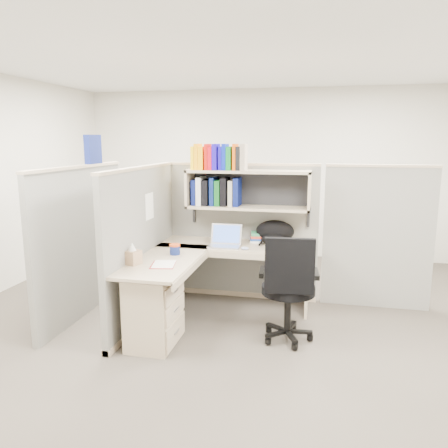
% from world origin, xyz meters
% --- Properties ---
extents(ground, '(6.00, 6.00, 0.00)m').
position_xyz_m(ground, '(0.00, 0.00, 0.00)').
color(ground, '#342E28').
rests_on(ground, ground).
extents(room_shell, '(6.00, 6.00, 6.00)m').
position_xyz_m(room_shell, '(0.00, 0.00, 1.62)').
color(room_shell, beige).
rests_on(room_shell, ground).
extents(cubicle, '(3.79, 1.84, 1.95)m').
position_xyz_m(cubicle, '(-0.37, 0.45, 0.91)').
color(cubicle, '#63635E').
rests_on(cubicle, ground).
extents(desk, '(1.74, 1.75, 0.73)m').
position_xyz_m(desk, '(-0.41, -0.29, 0.44)').
color(desk, gray).
rests_on(desk, ground).
extents(laptop, '(0.35, 0.35, 0.25)m').
position_xyz_m(laptop, '(-0.11, 0.42, 0.85)').
color(laptop, '#B6B6BB').
rests_on(laptop, desk).
extents(backpack, '(0.53, 0.46, 0.26)m').
position_xyz_m(backpack, '(0.41, 0.71, 0.86)').
color(backpack, black).
rests_on(backpack, desk).
extents(orange_cap, '(0.25, 0.27, 0.11)m').
position_xyz_m(orange_cap, '(0.70, 0.48, 0.78)').
color(orange_cap, orange).
rests_on(orange_cap, desk).
extents(snack_canister, '(0.11, 0.11, 0.11)m').
position_xyz_m(snack_canister, '(-0.54, -0.01, 0.79)').
color(snack_canister, navy).
rests_on(snack_canister, desk).
extents(tissue_box, '(0.17, 0.17, 0.21)m').
position_xyz_m(tissue_box, '(-0.82, -0.43, 0.83)').
color(tissue_box, tan).
rests_on(tissue_box, desk).
extents(mouse, '(0.09, 0.07, 0.03)m').
position_xyz_m(mouse, '(0.13, 0.34, 0.75)').
color(mouse, '#8896C1').
rests_on(mouse, desk).
extents(paper_cup, '(0.07, 0.07, 0.09)m').
position_xyz_m(paper_cup, '(-0.02, 0.69, 0.78)').
color(paper_cup, white).
rests_on(paper_cup, desk).
extents(book_stack, '(0.19, 0.24, 0.10)m').
position_xyz_m(book_stack, '(0.20, 0.77, 0.78)').
color(book_stack, gray).
rests_on(book_stack, desk).
extents(loose_paper, '(0.25, 0.31, 0.00)m').
position_xyz_m(loose_paper, '(-0.53, -0.37, 0.73)').
color(loose_paper, silver).
rests_on(loose_paper, desk).
extents(task_chair, '(0.57, 0.53, 1.06)m').
position_xyz_m(task_chair, '(0.65, -0.25, 0.37)').
color(task_chair, black).
rests_on(task_chair, ground).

